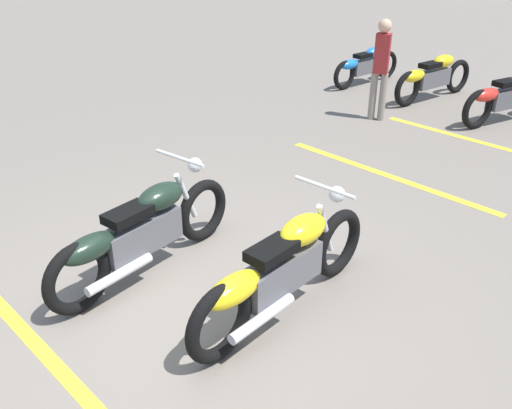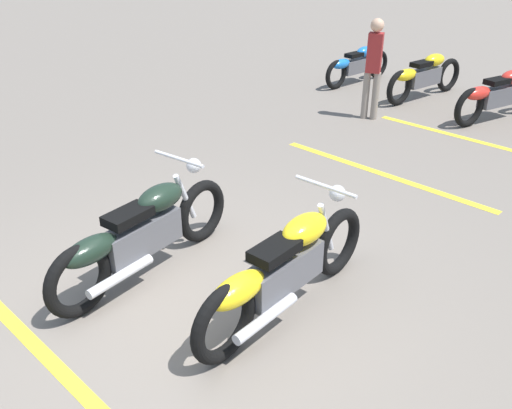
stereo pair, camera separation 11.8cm
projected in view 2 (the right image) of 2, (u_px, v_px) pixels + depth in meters
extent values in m
plane|color=slate|center=(185.00, 310.00, 4.88)|extent=(60.00, 60.00, 0.00)
torus|color=black|center=(338.00, 242.00, 5.25)|extent=(0.67, 0.12, 0.67)
torus|color=black|center=(224.00, 323.00, 4.20)|extent=(0.67, 0.12, 0.67)
cube|color=#59595E|center=(284.00, 272.00, 4.65)|extent=(0.84, 0.24, 0.32)
ellipsoid|color=yellow|center=(305.00, 229.00, 4.69)|extent=(0.53, 0.29, 0.24)
ellipsoid|color=yellow|center=(238.00, 290.00, 4.20)|extent=(0.56, 0.25, 0.22)
cube|color=black|center=(275.00, 250.00, 4.44)|extent=(0.44, 0.25, 0.09)
cylinder|color=silver|center=(326.00, 227.00, 4.97)|extent=(0.27, 0.06, 0.56)
cylinder|color=silver|center=(325.00, 186.00, 4.74)|extent=(0.05, 0.62, 0.04)
sphere|color=silver|center=(337.00, 193.00, 4.94)|extent=(0.15, 0.15, 0.15)
cylinder|color=silver|center=(266.00, 318.00, 4.38)|extent=(0.70, 0.10, 0.09)
torus|color=black|center=(202.00, 211.00, 5.80)|extent=(0.67, 0.14, 0.67)
torus|color=black|center=(79.00, 281.00, 4.69)|extent=(0.67, 0.14, 0.67)
cube|color=#59595E|center=(142.00, 237.00, 5.17)|extent=(0.85, 0.26, 0.32)
ellipsoid|color=black|center=(160.00, 198.00, 5.22)|extent=(0.53, 0.31, 0.24)
ellipsoid|color=black|center=(90.00, 250.00, 4.70)|extent=(0.57, 0.27, 0.22)
cube|color=black|center=(128.00, 216.00, 4.95)|extent=(0.45, 0.26, 0.09)
cylinder|color=silver|center=(185.00, 197.00, 5.51)|extent=(0.27, 0.07, 0.56)
cylinder|color=silver|center=(179.00, 159.00, 5.28)|extent=(0.07, 0.62, 0.04)
sphere|color=silver|center=(194.00, 166.00, 5.49)|extent=(0.15, 0.15, 0.15)
cylinder|color=silver|center=(121.00, 276.00, 4.88)|extent=(0.70, 0.13, 0.09)
torus|color=black|center=(469.00, 108.00, 8.96)|extent=(0.64, 0.31, 0.64)
cube|color=#59595E|center=(499.00, 96.00, 9.24)|extent=(0.83, 0.47, 0.31)
ellipsoid|color=red|center=(478.00, 93.00, 8.93)|extent=(0.59, 0.40, 0.21)
cube|color=black|center=(497.00, 81.00, 9.06)|extent=(0.48, 0.36, 0.09)
torus|color=black|center=(448.00, 75.00, 10.81)|extent=(0.65, 0.24, 0.64)
torus|color=black|center=(399.00, 88.00, 9.99)|extent=(0.65, 0.24, 0.64)
cube|color=#59595E|center=(424.00, 77.00, 10.34)|extent=(0.83, 0.37, 0.30)
ellipsoid|color=yellow|center=(434.00, 60.00, 10.34)|extent=(0.54, 0.36, 0.23)
ellipsoid|color=yellow|center=(406.00, 75.00, 9.98)|extent=(0.57, 0.34, 0.21)
cube|color=black|center=(422.00, 64.00, 10.14)|extent=(0.46, 0.31, 0.09)
torus|color=black|center=(378.00, 64.00, 11.73)|extent=(0.58, 0.18, 0.57)
torus|color=black|center=(336.00, 75.00, 10.95)|extent=(0.58, 0.18, 0.57)
cube|color=#59595E|center=(357.00, 66.00, 11.29)|extent=(0.74, 0.30, 0.27)
ellipsoid|color=blue|center=(365.00, 52.00, 11.30)|extent=(0.48, 0.31, 0.21)
ellipsoid|color=blue|center=(341.00, 64.00, 10.95)|extent=(0.51, 0.28, 0.19)
cube|color=black|center=(354.00, 55.00, 11.11)|extent=(0.40, 0.26, 0.08)
cylinder|color=gray|center=(366.00, 95.00, 9.32)|extent=(0.12, 0.12, 0.79)
cylinder|color=gray|center=(375.00, 96.00, 9.27)|extent=(0.12, 0.12, 0.79)
cube|color=maroon|center=(375.00, 53.00, 8.97)|extent=(0.25, 0.28, 0.63)
sphere|color=tan|center=(377.00, 25.00, 8.77)|extent=(0.21, 0.21, 0.21)
cube|color=yellow|center=(42.00, 352.00, 4.40)|extent=(0.36, 3.20, 0.01)
cube|color=yellow|center=(382.00, 174.00, 7.44)|extent=(0.36, 3.20, 0.01)
cube|color=yellow|center=(472.00, 140.00, 8.56)|extent=(0.36, 3.20, 0.01)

